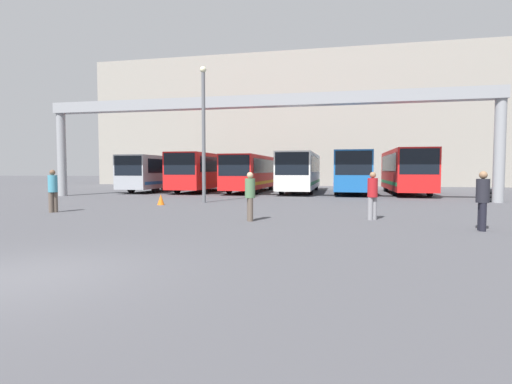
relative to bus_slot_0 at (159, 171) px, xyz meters
name	(u,v)px	position (x,y,z in m)	size (l,w,h in m)	color
ground_plane	(21,278)	(10.12, -26.37, -1.71)	(200.00, 200.00, 0.00)	#47474C
building_backdrop	(300,124)	(10.12, 19.75, 5.99)	(50.14, 12.00, 15.41)	gray
overhead_gantry	(255,112)	(10.12, -7.52, 3.71)	(28.36, 0.80, 6.43)	gray
bus_slot_0	(159,171)	(0.00, 0.00, 0.00)	(2.44, 10.46, 2.97)	#999EA5
bus_slot_1	(203,170)	(4.05, -0.10, 0.10)	(2.62, 10.26, 3.14)	red
bus_slot_2	(252,171)	(8.10, 0.47, 0.00)	(2.47, 11.40, 2.97)	red
bus_slot_3	(301,170)	(12.15, 0.74, 0.09)	(2.52, 11.94, 3.13)	silver
bus_slot_4	(351,170)	(16.20, 0.15, 0.11)	(2.57, 10.77, 3.17)	#1959A5
bus_slot_5	(406,169)	(20.25, 0.09, 0.18)	(2.62, 10.63, 3.28)	red
pedestrian_near_right	(53,190)	(3.32, -17.18, -0.74)	(0.38, 0.38, 1.84)	brown
pedestrian_far_center	(250,195)	(12.25, -18.24, -0.78)	(0.36, 0.36, 1.75)	brown
pedestrian_mid_left	(373,194)	(16.55, -16.97, -0.78)	(0.36, 0.36, 1.75)	gray
pedestrian_mid_right	(483,199)	(19.57, -19.04, -0.76)	(0.37, 0.37, 1.79)	black
traffic_cone	(161,199)	(6.22, -12.80, -1.43)	(0.37, 0.37, 0.56)	orange
tire_stack	(492,195)	(23.91, -6.91, -1.35)	(1.04, 1.04, 0.72)	black
lamp_post	(204,129)	(7.92, -10.91, 2.40)	(0.36, 0.36, 7.52)	#595B60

